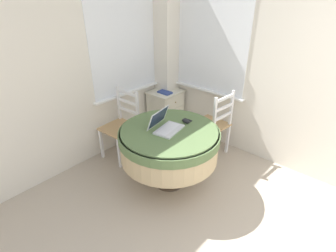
% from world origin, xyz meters
% --- Properties ---
extents(corner_room_shell, '(4.13, 5.19, 2.55)m').
position_xyz_m(corner_room_shell, '(1.09, 2.09, 1.28)').
color(corner_room_shell, silver).
rests_on(corner_room_shell, ground_plane).
extents(round_dining_table, '(1.12, 1.12, 0.73)m').
position_xyz_m(round_dining_table, '(0.63, 2.17, 0.57)').
color(round_dining_table, '#4C3D2D').
rests_on(round_dining_table, ground_plane).
extents(laptop, '(0.38, 0.34, 0.22)m').
position_xyz_m(laptop, '(0.61, 2.21, 0.78)').
color(laptop, silver).
rests_on(laptop, round_dining_table).
extents(computer_mouse, '(0.06, 0.09, 0.05)m').
position_xyz_m(computer_mouse, '(0.87, 2.13, 0.76)').
color(computer_mouse, black).
rests_on(computer_mouse, round_dining_table).
extents(cell_phone, '(0.07, 0.11, 0.01)m').
position_xyz_m(cell_phone, '(0.92, 2.16, 0.74)').
color(cell_phone, black).
rests_on(cell_phone, round_dining_table).
extents(dining_chair_near_back_window, '(0.45, 0.43, 0.94)m').
position_xyz_m(dining_chair_near_back_window, '(0.66, 3.05, 0.46)').
color(dining_chair_near_back_window, tan).
rests_on(dining_chair_near_back_window, ground_plane).
extents(dining_chair_near_right_window, '(0.45, 0.46, 0.94)m').
position_xyz_m(dining_chair_near_right_window, '(1.50, 2.14, 0.46)').
color(dining_chair_near_right_window, tan).
rests_on(dining_chair_near_right_window, ground_plane).
extents(corner_cabinet, '(0.49, 0.43, 0.67)m').
position_xyz_m(corner_cabinet, '(1.60, 3.09, 0.34)').
color(corner_cabinet, silver).
rests_on(corner_cabinet, ground_plane).
extents(book_on_cabinet, '(0.13, 0.21, 0.02)m').
position_xyz_m(book_on_cabinet, '(1.53, 3.05, 0.69)').
color(book_on_cabinet, '#33478C').
rests_on(book_on_cabinet, corner_cabinet).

